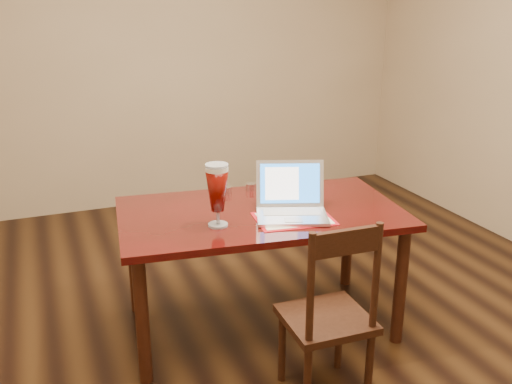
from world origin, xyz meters
name	(u,v)px	position (x,y,z in m)	size (l,w,h in m)	color
ground	(275,342)	(0.00, 0.00, 0.00)	(5.00, 5.00, 0.00)	black
room_shell	(280,3)	(0.00, 0.00, 1.76)	(4.51, 5.01, 2.71)	tan
dining_table	(260,223)	(-0.02, 0.19, 0.64)	(1.59, 1.01, 1.02)	#440909
dining_chair	(329,317)	(0.05, -0.49, 0.42)	(0.39, 0.37, 0.90)	black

